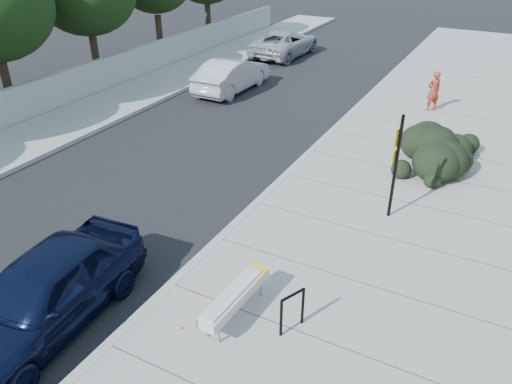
# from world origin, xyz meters

# --- Properties ---
(ground) EXTENTS (120.00, 120.00, 0.00)m
(ground) POSITION_xyz_m (0.00, 0.00, 0.00)
(ground) COLOR black
(ground) RESTS_ON ground
(sidewalk_near) EXTENTS (11.20, 50.00, 0.15)m
(sidewalk_near) POSITION_xyz_m (5.60, 5.00, 0.07)
(sidewalk_near) COLOR gray
(sidewalk_near) RESTS_ON ground
(sidewalk_far) EXTENTS (3.00, 50.00, 0.15)m
(sidewalk_far) POSITION_xyz_m (-9.50, 5.00, 0.07)
(sidewalk_far) COLOR gray
(sidewalk_far) RESTS_ON ground
(curb_near) EXTENTS (0.22, 50.00, 0.17)m
(curb_near) POSITION_xyz_m (0.00, 5.00, 0.08)
(curb_near) COLOR #9E9E99
(curb_near) RESTS_ON ground
(curb_far) EXTENTS (0.22, 50.00, 0.17)m
(curb_far) POSITION_xyz_m (-8.00, 5.00, 0.08)
(curb_far) COLOR #9E9E99
(curb_far) RESTS_ON ground
(far_wall) EXTENTS (0.30, 40.00, 1.50)m
(far_wall) POSITION_xyz_m (-11.20, 5.00, 0.75)
(far_wall) COLOR #9E9E99
(far_wall) RESTS_ON ground
(bench) EXTENTS (0.54, 2.03, 0.61)m
(bench) POSITION_xyz_m (1.74, -2.18, 0.63)
(bench) COLOR gray
(bench) RESTS_ON sidewalk_near
(bike_rack) EXTENTS (0.29, 0.56, 0.89)m
(bike_rack) POSITION_xyz_m (2.90, -2.00, 0.68)
(bike_rack) COLOR black
(bike_rack) RESTS_ON sidewalk_near
(sign_post) EXTENTS (0.14, 0.33, 2.87)m
(sign_post) POSITION_xyz_m (3.46, 3.07, 1.77)
(sign_post) COLOR black
(sign_post) RESTS_ON sidewalk_near
(hedge) EXTENTS (2.74, 3.93, 1.34)m
(hedge) POSITION_xyz_m (4.00, 7.00, 0.82)
(hedge) COLOR black
(hedge) RESTS_ON sidewalk_near
(sedan_navy) EXTENTS (2.25, 4.84, 1.60)m
(sedan_navy) POSITION_xyz_m (-1.51, -4.00, 0.80)
(sedan_navy) COLOR black
(sedan_navy) RESTS_ON ground
(wagon_silver) EXTENTS (1.67, 4.58, 1.50)m
(wagon_silver) POSITION_xyz_m (-6.00, 10.89, 0.75)
(wagon_silver) COLOR silver
(wagon_silver) RESTS_ON ground
(suv_silver) EXTENTS (2.58, 5.30, 1.45)m
(suv_silver) POSITION_xyz_m (-6.63, 18.03, 0.73)
(suv_silver) COLOR #ADB1B3
(suv_silver) RESTS_ON ground
(pedestrian) EXTENTS (0.70, 0.69, 1.63)m
(pedestrian) POSITION_xyz_m (2.82, 12.09, 0.97)
(pedestrian) COLOR #9A3221
(pedestrian) RESTS_ON sidewalk_near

